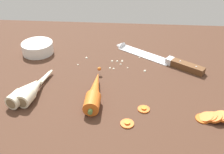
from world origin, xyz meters
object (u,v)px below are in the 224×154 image
object	(u,v)px
parsnip_front	(33,90)
carrot_slice_stray_near	(127,123)
chefs_knife	(155,57)
carrot_slice_stray_mid	(144,109)
whole_carrot	(94,92)
prep_bowl	(38,47)
carrot_slice_stack	(217,117)
parsnip_mid_left	(25,91)

from	to	relation	value
parsnip_front	carrot_slice_stray_near	xyz separation A→B (cm)	(26.79, -9.71, -1.62)
chefs_knife	carrot_slice_stray_mid	bearing A→B (deg)	-98.96
carrot_slice_stray_near	carrot_slice_stray_mid	world-z (taller)	same
parsnip_front	carrot_slice_stray_near	size ratio (longest dim) A/B	5.32
whole_carrot	prep_bowl	size ratio (longest dim) A/B	1.98
carrot_slice_stack	chefs_knife	bearing A→B (deg)	113.95
chefs_knife	carrot_slice_stray_mid	xyz separation A→B (cm)	(-4.45, -28.21, -0.29)
whole_carrot	parsnip_front	xyz separation A→B (cm)	(-17.41, -0.45, -0.12)
whole_carrot	carrot_slice_stack	world-z (taller)	whole_carrot
chefs_knife	whole_carrot	distance (cm)	30.00
parsnip_front	parsnip_mid_left	distance (cm)	2.05
whole_carrot	parsnip_front	world-z (taller)	whole_carrot
chefs_knife	carrot_slice_stray_near	bearing A→B (deg)	-104.26
whole_carrot	carrot_slice_stack	size ratio (longest dim) A/B	2.08
chefs_knife	prep_bowl	bearing A→B (deg)	178.43
parsnip_mid_left	carrot_slice_stack	bearing A→B (deg)	-6.58
prep_bowl	parsnip_mid_left	bearing A→B (deg)	-80.25
carrot_slice_stack	carrot_slice_stray_mid	size ratio (longest dim) A/B	3.30
chefs_knife	parsnip_mid_left	xyz separation A→B (cm)	(-37.38, -25.06, 1.33)
whole_carrot	prep_bowl	world-z (taller)	whole_carrot
chefs_knife	parsnip_front	xyz separation A→B (cm)	(-35.45, -24.37, 1.33)
chefs_knife	prep_bowl	distance (cm)	41.92
whole_carrot	chefs_knife	bearing A→B (deg)	52.98
chefs_knife	carrot_slice_stack	world-z (taller)	carrot_slice_stack
carrot_slice_stack	whole_carrot	bearing A→B (deg)	167.53
chefs_knife	carrot_slice_stack	size ratio (longest dim) A/B	2.92
parsnip_front	carrot_slice_stray_near	distance (cm)	28.54
parsnip_front	prep_bowl	world-z (taller)	same
carrot_slice_stray_near	chefs_knife	bearing A→B (deg)	75.74
parsnip_mid_left	carrot_slice_stray_mid	world-z (taller)	parsnip_mid_left
whole_carrot	prep_bowl	distance (cm)	34.60
carrot_slice_stray_near	carrot_slice_stray_mid	xyz separation A→B (cm)	(4.22, 5.87, 0.00)
carrot_slice_stack	carrot_slice_stray_near	size ratio (longest dim) A/B	3.08
parsnip_front	carrot_slice_stray_mid	world-z (taller)	parsnip_front
carrot_slice_stack	carrot_slice_stray_near	xyz separation A→B (cm)	(-22.42, -3.12, -0.84)
parsnip_front	parsnip_mid_left	bearing A→B (deg)	-160.26
prep_bowl	carrot_slice_stray_near	bearing A→B (deg)	-46.69
carrot_slice_stack	prep_bowl	xyz separation A→B (cm)	(-55.63, 32.11, 0.95)
whole_carrot	prep_bowl	xyz separation A→B (cm)	(-23.83, 25.08, 0.05)
carrot_slice_stray_near	parsnip_front	bearing A→B (deg)	160.07
whole_carrot	parsnip_front	bearing A→B (deg)	-178.53
whole_carrot	prep_bowl	bearing A→B (deg)	133.55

